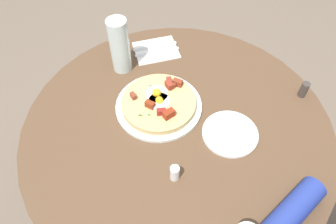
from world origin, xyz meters
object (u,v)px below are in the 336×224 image
at_px(fork, 155,46).
at_px(water_bottle, 120,46).
at_px(pizza_plate, 159,106).
at_px(dining_table, 176,151).
at_px(pepper_shaker, 304,90).
at_px(salt_shaker, 175,173).
at_px(knife, 157,52).
at_px(bread_plate, 230,134).
at_px(breakfast_pizza, 159,102).

xyz_separation_m(fork, water_bottle, (-0.17, 0.01, 0.10)).
relative_size(pizza_plate, water_bottle, 1.39).
bearing_deg(dining_table, pepper_shaker, -31.43).
bearing_deg(fork, pepper_shaker, 138.43).
bearing_deg(water_bottle, fork, -3.95).
bearing_deg(salt_shaker, knife, 48.84).
bearing_deg(dining_table, pizza_plate, 82.41).
height_order(dining_table, fork, fork).
xyz_separation_m(bread_plate, water_bottle, (-0.02, 0.49, 0.10)).
xyz_separation_m(pizza_plate, pepper_shaker, (0.38, -0.34, 0.02)).
height_order(pizza_plate, pepper_shaker, pepper_shaker).
xyz_separation_m(water_bottle, salt_shaker, (-0.21, -0.45, -0.08)).
bearing_deg(salt_shaker, fork, 49.41).
bearing_deg(pizza_plate, breakfast_pizza, 5.68).
bearing_deg(pepper_shaker, fork, 106.50).
bearing_deg(bread_plate, water_bottle, 92.70).
xyz_separation_m(knife, salt_shaker, (-0.36, -0.41, 0.02)).
xyz_separation_m(dining_table, fork, (0.23, 0.32, 0.17)).
relative_size(bread_plate, water_bottle, 0.85).
bearing_deg(knife, bread_plate, 106.24).
height_order(knife, water_bottle, water_bottle).
bearing_deg(pepper_shaker, salt_shaker, 167.44).
xyz_separation_m(pizza_plate, water_bottle, (0.05, 0.24, 0.10)).
xyz_separation_m(dining_table, knife, (0.21, 0.29, 0.17)).
distance_m(breakfast_pizza, fork, 0.31).
xyz_separation_m(breakfast_pizza, salt_shaker, (-0.17, -0.22, 0.00)).
xyz_separation_m(breakfast_pizza, bread_plate, (0.07, -0.25, -0.02)).
xyz_separation_m(pizza_plate, breakfast_pizza, (0.00, 0.00, 0.02)).
bearing_deg(breakfast_pizza, pepper_shaker, -41.74).
relative_size(pizza_plate, pepper_shaker, 5.00).
relative_size(dining_table, knife, 5.74).
distance_m(breakfast_pizza, salt_shaker, 0.27).
xyz_separation_m(fork, pepper_shaker, (0.17, -0.57, 0.02)).
bearing_deg(pepper_shaker, water_bottle, 120.09).
distance_m(salt_shaker, pepper_shaker, 0.56).
relative_size(dining_table, water_bottle, 4.80).
distance_m(dining_table, pepper_shaker, 0.50).
bearing_deg(bread_plate, dining_table, 119.24).
bearing_deg(fork, salt_shaker, 81.33).
relative_size(fork, pepper_shaker, 3.01).
bearing_deg(bread_plate, breakfast_pizza, 105.69).
distance_m(bread_plate, pepper_shaker, 0.32).
relative_size(fork, water_bottle, 0.84).
height_order(breakfast_pizza, salt_shaker, breakfast_pizza).
height_order(fork, salt_shaker, salt_shaker).
relative_size(breakfast_pizza, knife, 1.42).
height_order(dining_table, bread_plate, bread_plate).
relative_size(breakfast_pizza, fork, 1.42).
height_order(knife, salt_shaker, salt_shaker).
bearing_deg(knife, water_bottle, 16.03).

